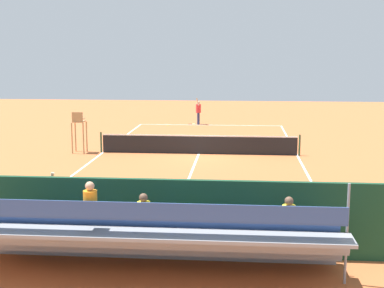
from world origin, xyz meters
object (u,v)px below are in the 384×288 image
object	(u,v)px
equipment_bag	(190,240)
tennis_player	(198,110)
umpire_chair	(79,128)
bleacher_stand	(152,237)
tennis_ball_near	(168,126)
line_judge	(48,206)
tennis_racket	(193,124)
courtside_bench	(268,227)
tennis_net	(199,144)

from	to	relation	value
equipment_bag	tennis_player	bearing A→B (deg)	-86.19
umpire_chair	tennis_player	world-z (taller)	umpire_chair
equipment_bag	bleacher_stand	bearing A→B (deg)	69.02
bleacher_stand	equipment_bag	size ratio (longest dim) A/B	10.07
tennis_ball_near	line_judge	world-z (taller)	line_judge
bleacher_stand	tennis_racket	bearing A→B (deg)	-87.25
courtside_bench	tennis_racket	xyz separation A→B (m)	(4.12, -24.71, -0.54)
tennis_player	line_judge	bearing A→B (deg)	84.65
courtside_bench	bleacher_stand	bearing A→B (deg)	35.82
umpire_chair	courtside_bench	world-z (taller)	umpire_chair
umpire_chair	equipment_bag	distance (m)	14.96
tennis_racket	line_judge	xyz separation A→B (m)	(1.93, 24.79, 1.00)
umpire_chair	tennis_player	bearing A→B (deg)	-114.83
bleacher_stand	tennis_racket	world-z (taller)	bleacher_stand
tennis_racket	bleacher_stand	bearing A→B (deg)	92.75
equipment_bag	umpire_chair	bearing A→B (deg)	-62.14
equipment_bag	tennis_ball_near	bearing A→B (deg)	-81.08
umpire_chair	line_judge	xyz separation A→B (m)	(-3.02, 13.13, -0.30)
umpire_chair	tennis_racket	world-z (taller)	umpire_chair
tennis_net	tennis_player	world-z (taller)	tennis_player
equipment_bag	line_judge	xyz separation A→B (m)	(3.95, -0.06, 0.84)
line_judge	tennis_racket	bearing A→B (deg)	-94.46
equipment_bag	tennis_player	world-z (taller)	tennis_player
equipment_bag	tennis_ball_near	xyz separation A→B (m)	(3.72, -23.67, -0.15)
tennis_net	tennis_racket	world-z (taller)	tennis_net
tennis_net	tennis_racket	size ratio (longest dim) A/B	18.15
bleacher_stand	tennis_player	world-z (taller)	bleacher_stand
courtside_bench	tennis_ball_near	world-z (taller)	courtside_bench
tennis_net	line_judge	xyz separation A→B (m)	(3.18, 13.34, 0.51)
line_judge	umpire_chair	bearing A→B (deg)	-77.06
umpire_chair	tennis_ball_near	world-z (taller)	umpire_chair
tennis_player	umpire_chair	bearing A→B (deg)	65.17
tennis_racket	equipment_bag	bearing A→B (deg)	94.65
tennis_player	tennis_ball_near	world-z (taller)	tennis_player
equipment_bag	tennis_player	xyz separation A→B (m)	(1.65, -24.70, 0.84)
umpire_chair	tennis_racket	xyz separation A→B (m)	(-4.95, -11.65, -1.30)
tennis_net	tennis_ball_near	distance (m)	10.69
tennis_ball_near	courtside_bench	bearing A→B (deg)	103.88
tennis_player	tennis_ball_near	bearing A→B (deg)	26.41
umpire_chair	tennis_ball_near	distance (m)	11.05
courtside_bench	tennis_player	size ratio (longest dim) A/B	0.93
equipment_bag	courtside_bench	bearing A→B (deg)	-176.50
courtside_bench	equipment_bag	world-z (taller)	courtside_bench
bleacher_stand	courtside_bench	size ratio (longest dim) A/B	5.03
courtside_bench	equipment_bag	xyz separation A→B (m)	(2.10, 0.13, -0.38)
courtside_bench	line_judge	distance (m)	6.07
tennis_ball_near	line_judge	xyz separation A→B (m)	(0.24, 23.61, 0.98)
bleacher_stand	line_judge	xyz separation A→B (m)	(3.22, -1.97, 0.10)
equipment_bag	tennis_racket	distance (m)	24.93
line_judge	equipment_bag	bearing A→B (deg)	179.20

